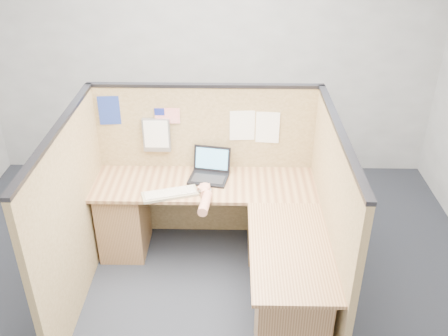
{
  "coord_description": "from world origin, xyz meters",
  "views": [
    {
      "loc": [
        0.25,
        -3.06,
        3.03
      ],
      "look_at": [
        0.18,
        0.5,
        0.99
      ],
      "focal_mm": 40.0,
      "sensor_mm": 36.0,
      "label": 1
    }
  ],
  "objects_px": {
    "l_desk": "(224,242)",
    "mouse": "(205,190)",
    "keyboard": "(170,194)",
    "laptop": "(209,170)"
  },
  "relations": [
    {
      "from": "laptop",
      "to": "mouse",
      "type": "distance_m",
      "value": 0.28
    },
    {
      "from": "l_desk",
      "to": "keyboard",
      "type": "height_order",
      "value": "keyboard"
    },
    {
      "from": "l_desk",
      "to": "mouse",
      "type": "distance_m",
      "value": 0.47
    },
    {
      "from": "l_desk",
      "to": "laptop",
      "type": "relative_size",
      "value": 5.19
    },
    {
      "from": "laptop",
      "to": "keyboard",
      "type": "xyz_separation_m",
      "value": [
        -0.31,
        -0.33,
        -0.04
      ]
    },
    {
      "from": "keyboard",
      "to": "mouse",
      "type": "distance_m",
      "value": 0.3
    },
    {
      "from": "laptop",
      "to": "mouse",
      "type": "height_order",
      "value": "laptop"
    },
    {
      "from": "mouse",
      "to": "keyboard",
      "type": "bearing_deg",
      "value": -169.58
    },
    {
      "from": "keyboard",
      "to": "laptop",
      "type": "bearing_deg",
      "value": 29.08
    },
    {
      "from": "l_desk",
      "to": "mouse",
      "type": "height_order",
      "value": "mouse"
    }
  ]
}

